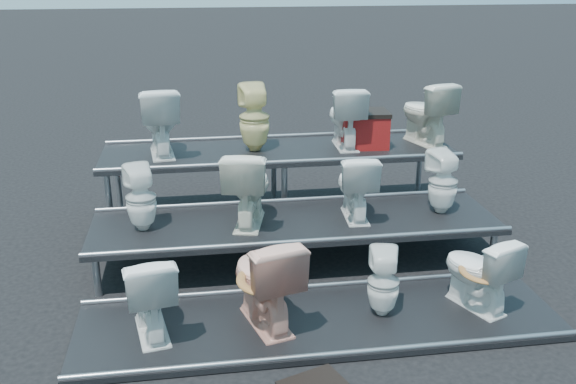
{
  "coord_description": "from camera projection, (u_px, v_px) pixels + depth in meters",
  "views": [
    {
      "loc": [
        -1.01,
        -6.1,
        3.0
      ],
      "look_at": [
        -0.07,
        0.1,
        0.74
      ],
      "focal_mm": 40.0,
      "sensor_mm": 36.0,
      "label": 1
    }
  ],
  "objects": [
    {
      "name": "toilet_1",
      "position": [
        265.0,
        279.0,
        5.4
      ],
      "size": [
        0.67,
        0.91,
        0.84
      ],
      "primitive_type": "imported",
      "rotation": [
        0.0,
        0.0,
        3.41
      ],
      "color": "#EBA691",
      "rests_on": "tier_front"
    },
    {
      "name": "toilet_6",
      "position": [
        355.0,
        185.0,
        6.65
      ],
      "size": [
        0.44,
        0.71,
        0.7
      ],
      "primitive_type": "imported",
      "rotation": [
        0.0,
        0.0,
        3.08
      ],
      "color": "white",
      "rests_on": "tier_mid"
    },
    {
      "name": "toilet_9",
      "position": [
        254.0,
        118.0,
        7.58
      ],
      "size": [
        0.39,
        0.4,
        0.8
      ],
      "primitive_type": "imported",
      "rotation": [
        0.0,
        0.0,
        3.23
      ],
      "color": "beige",
      "rests_on": "tier_back"
    },
    {
      "name": "toilet_0",
      "position": [
        148.0,
        293.0,
        5.28
      ],
      "size": [
        0.54,
        0.79,
        0.75
      ],
      "primitive_type": "imported",
      "rotation": [
        0.0,
        0.0,
        3.32
      ],
      "color": "white",
      "rests_on": "tier_front"
    },
    {
      "name": "ground",
      "position": [
        296.0,
        260.0,
        6.84
      ],
      "size": [
        80.0,
        80.0,
        0.0
      ],
      "primitive_type": "plane",
      "color": "black",
      "rests_on": "ground"
    },
    {
      "name": "tier_mid",
      "position": [
        296.0,
        240.0,
        6.76
      ],
      "size": [
        4.2,
        1.2,
        0.46
      ],
      "primitive_type": "cube",
      "color": "black",
      "rests_on": "ground"
    },
    {
      "name": "red_crate",
      "position": [
        364.0,
        131.0,
        7.8
      ],
      "size": [
        0.57,
        0.47,
        0.39
      ],
      "primitive_type": "cube",
      "rotation": [
        0.0,
        0.0,
        -0.07
      ],
      "color": "maroon",
      "rests_on": "tier_back"
    },
    {
      "name": "toilet_4",
      "position": [
        141.0,
        198.0,
        6.35
      ],
      "size": [
        0.37,
        0.38,
        0.67
      ],
      "primitive_type": "imported",
      "rotation": [
        0.0,
        0.0,
        3.42
      ],
      "color": "white",
      "rests_on": "tier_mid"
    },
    {
      "name": "toilet_2",
      "position": [
        383.0,
        282.0,
        5.58
      ],
      "size": [
        0.33,
        0.34,
        0.62
      ],
      "primitive_type": "imported",
      "rotation": [
        0.0,
        0.0,
        2.92
      ],
      "color": "white",
      "rests_on": "tier_front"
    },
    {
      "name": "tier_back",
      "position": [
        279.0,
        183.0,
        7.9
      ],
      "size": [
        4.2,
        1.2,
        0.86
      ],
      "primitive_type": "cube",
      "color": "black",
      "rests_on": "ground"
    },
    {
      "name": "tier_front",
      "position": [
        320.0,
        321.0,
        5.62
      ],
      "size": [
        4.2,
        1.2,
        0.06
      ],
      "primitive_type": "cube",
      "color": "black",
      "rests_on": "ground"
    },
    {
      "name": "toilet_3",
      "position": [
        478.0,
        271.0,
        5.69
      ],
      "size": [
        0.63,
        0.79,
        0.71
      ],
      "primitive_type": "imported",
      "rotation": [
        0.0,
        0.0,
        3.54
      ],
      "color": "white",
      "rests_on": "tier_front"
    },
    {
      "name": "toilet_11",
      "position": [
        426.0,
        112.0,
        7.88
      ],
      "size": [
        0.63,
        0.86,
        0.78
      ],
      "primitive_type": "imported",
      "rotation": [
        0.0,
        0.0,
        3.43
      ],
      "color": "silver",
      "rests_on": "tier_back"
    },
    {
      "name": "toilet_10",
      "position": [
        345.0,
        116.0,
        7.74
      ],
      "size": [
        0.44,
        0.75,
        0.75
      ],
      "primitive_type": "imported",
      "rotation": [
        0.0,
        0.0,
        3.11
      ],
      "color": "white",
      "rests_on": "tier_back"
    },
    {
      "name": "toilet_5",
      "position": [
        248.0,
        186.0,
        6.47
      ],
      "size": [
        0.61,
        0.86,
        0.8
      ],
      "primitive_type": "imported",
      "rotation": [
        0.0,
        0.0,
        2.91
      ],
      "color": "silver",
      "rests_on": "tier_mid"
    },
    {
      "name": "toilet_8",
      "position": [
        160.0,
        121.0,
        7.42
      ],
      "size": [
        0.52,
        0.83,
        0.8
      ],
      "primitive_type": "imported",
      "rotation": [
        0.0,
        0.0,
        3.24
      ],
      "color": "white",
      "rests_on": "tier_back"
    },
    {
      "name": "toilet_7",
      "position": [
        443.0,
        182.0,
        6.79
      ],
      "size": [
        0.38,
        0.38,
        0.68
      ],
      "primitive_type": "imported",
      "rotation": [
        0.0,
        0.0,
        3.4
      ],
      "color": "white",
      "rests_on": "tier_mid"
    }
  ]
}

